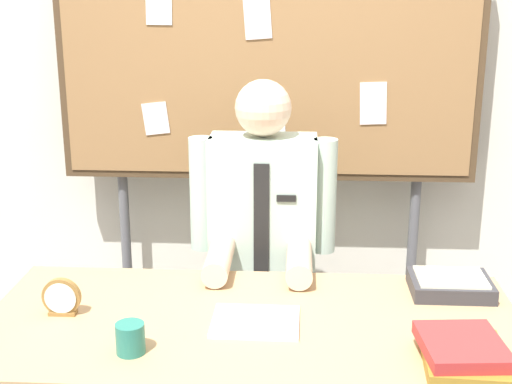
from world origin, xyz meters
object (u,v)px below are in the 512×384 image
object	(u,v)px
desk_clock	(62,298)
bulletin_board	(268,65)
paper_tray	(450,285)
desk	(252,347)
open_notebook	(256,322)
person	(263,270)
coffee_mug	(130,338)
book_stack	(463,353)

from	to	relation	value
desk_clock	bulletin_board	bearing A→B (deg)	59.55
paper_tray	desk	bearing A→B (deg)	-159.37
paper_tray	open_notebook	bearing A→B (deg)	-157.45
open_notebook	paper_tray	distance (m)	0.68
person	open_notebook	size ratio (longest dim) A/B	5.30
person	paper_tray	world-z (taller)	person
desk	coffee_mug	world-z (taller)	coffee_mug
desk	person	size ratio (longest dim) A/B	1.18
desk	paper_tray	xyz separation A→B (m)	(0.64, 0.24, 0.12)
person	bulletin_board	bearing A→B (deg)	90.03
bulletin_board	paper_tray	size ratio (longest dim) A/B	7.35
book_stack	paper_tray	xyz separation A→B (m)	(0.06, 0.47, -0.01)
desk	coffee_mug	distance (m)	0.41
bulletin_board	coffee_mug	world-z (taller)	bulletin_board
person	open_notebook	bearing A→B (deg)	-89.00
open_notebook	paper_tray	xyz separation A→B (m)	(0.63, 0.26, 0.02)
desk	coffee_mug	xyz separation A→B (m)	(-0.32, -0.21, 0.13)
coffee_mug	desk_clock	bearing A→B (deg)	140.39
desk	open_notebook	distance (m)	0.10
person	paper_tray	bearing A→B (deg)	-30.12
bulletin_board	paper_tray	bearing A→B (deg)	-50.03
desk_clock	coffee_mug	size ratio (longest dim) A/B	1.37
coffee_mug	paper_tray	bearing A→B (deg)	25.30
desk	open_notebook	world-z (taller)	open_notebook
desk_clock	coffee_mug	world-z (taller)	desk_clock
person	desk_clock	size ratio (longest dim) A/B	11.64
desk	open_notebook	size ratio (longest dim) A/B	6.27
person	coffee_mug	distance (m)	0.89
desk	paper_tray	world-z (taller)	paper_tray
person	coffee_mug	bearing A→B (deg)	-111.36
open_notebook	paper_tray	bearing A→B (deg)	22.55
desk	desk_clock	world-z (taller)	desk_clock
open_notebook	bulletin_board	bearing A→B (deg)	90.63
person	desk_clock	world-z (taller)	person
person	desk	bearing A→B (deg)	-90.00
desk_clock	open_notebook	bearing A→B (deg)	-2.39
person	book_stack	world-z (taller)	person
book_stack	bulletin_board	bearing A→B (deg)	115.20
desk_clock	book_stack	bearing A→B (deg)	-11.26
book_stack	coffee_mug	distance (m)	0.90
book_stack	paper_tray	size ratio (longest dim) A/B	1.12
person	bulletin_board	xyz separation A→B (m)	(-0.00, 0.39, 0.75)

